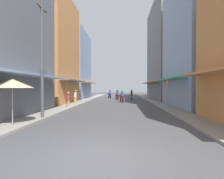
% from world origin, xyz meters
% --- Properties ---
extents(ground_plane, '(88.01, 88.01, 0.00)m').
position_xyz_m(ground_plane, '(0.00, 16.00, 0.00)').
color(ground_plane, '#4C4C4F').
extents(sidewalk_left, '(1.60, 48.00, 0.12)m').
position_xyz_m(sidewalk_left, '(-4.91, 16.00, 0.06)').
color(sidewalk_left, '#9E9991').
rests_on(sidewalk_left, ground).
extents(sidewalk_right, '(1.60, 48.00, 0.12)m').
position_xyz_m(sidewalk_right, '(4.91, 16.00, 0.06)').
color(sidewalk_right, gray).
rests_on(sidewalk_right, ground).
extents(building_left_mid, '(7.05, 8.21, 12.95)m').
position_xyz_m(building_left_mid, '(-8.71, 15.43, 6.47)').
color(building_left_mid, '#D88C4C').
rests_on(building_left_mid, ground).
extents(building_left_far, '(7.05, 8.60, 11.64)m').
position_xyz_m(building_left_far, '(-8.71, 24.29, 5.82)').
color(building_left_far, '#8CA5CC').
rests_on(building_left_far, ground).
extents(building_right_mid, '(7.05, 9.21, 12.89)m').
position_xyz_m(building_right_mid, '(8.71, 12.52, 6.44)').
color(building_right_mid, '#8CA5CC').
rests_on(building_right_mid, ground).
extents(building_right_far, '(7.05, 12.97, 16.21)m').
position_xyz_m(building_right_far, '(8.71, 24.29, 8.10)').
color(building_right_far, slate).
rests_on(building_right_far, ground).
extents(motorbike_white, '(0.55, 1.81, 1.58)m').
position_xyz_m(motorbike_white, '(2.04, 22.12, 0.70)').
color(motorbike_white, black).
rests_on(motorbike_white, ground).
extents(motorbike_red, '(0.67, 1.77, 1.58)m').
position_xyz_m(motorbike_red, '(0.52, 17.62, 0.70)').
color(motorbike_red, black).
rests_on(motorbike_red, ground).
extents(motorbike_blue, '(0.76, 1.74, 1.58)m').
position_xyz_m(motorbike_blue, '(-1.75, 25.89, 0.70)').
color(motorbike_blue, black).
rests_on(motorbike_blue, ground).
extents(motorbike_maroon, '(0.68, 1.77, 1.58)m').
position_xyz_m(motorbike_maroon, '(-0.27, 22.37, 0.70)').
color(motorbike_maroon, black).
rests_on(motorbike_maroon, ground).
extents(pedestrian_foreground, '(0.34, 0.34, 1.55)m').
position_xyz_m(pedestrian_foreground, '(-4.56, 10.98, 0.77)').
color(pedestrian_foreground, '#BF8C3F').
rests_on(pedestrian_foreground, ground).
extents(pedestrian_midway, '(0.44, 0.44, 1.74)m').
position_xyz_m(pedestrian_midway, '(-5.14, 15.30, 0.98)').
color(pedestrian_midway, '#BF8C3F').
rests_on(pedestrian_midway, ground).
extents(vendor_umbrella, '(2.00, 2.00, 2.42)m').
position_xyz_m(vendor_umbrella, '(-4.84, 3.20, 2.19)').
color(vendor_umbrella, '#99999E').
rests_on(vendor_umbrella, ground).
extents(utility_pole, '(0.20, 1.20, 7.50)m').
position_xyz_m(utility_pole, '(-4.36, 5.36, 3.83)').
color(utility_pole, '#4C4C4F').
rests_on(utility_pole, ground).
extents(street_sign_no_entry, '(0.07, 0.60, 2.65)m').
position_xyz_m(street_sign_no_entry, '(4.26, 8.94, 1.72)').
color(street_sign_no_entry, gray).
rests_on(street_sign_no_entry, ground).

